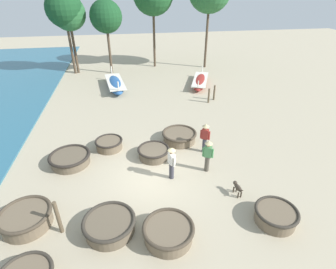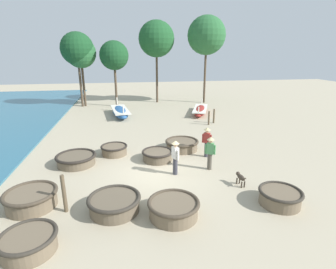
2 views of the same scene
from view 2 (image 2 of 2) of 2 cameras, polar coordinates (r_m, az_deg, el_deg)
name	(u,v)px [view 2 (image 2 of 2)]	position (r m, az deg, el deg)	size (l,w,h in m)	color
ground_plane	(158,173)	(12.64, -2.21, -8.42)	(80.00, 80.00, 0.00)	tan
coracle_tilted	(174,208)	(9.47, 1.21, -15.69)	(1.84, 1.84, 0.61)	brown
coracle_nearest	(29,242)	(9.05, -28.09, -19.96)	(1.65, 1.65, 0.58)	brown
coracle_front_left	(76,159)	(14.24, -19.36, -5.05)	(2.03, 2.03, 0.55)	brown
coracle_front_right	(114,150)	(15.04, -11.63, -3.22)	(1.49, 1.49, 0.54)	brown
coracle_center	(157,155)	(13.98, -2.32, -4.48)	(1.66, 1.66, 0.54)	brown
coracle_far_right	(31,198)	(11.19, -27.65, -12.20)	(1.92, 1.92, 0.65)	brown
coracle_far_left	(114,203)	(9.94, -11.60, -14.41)	(1.92, 1.92, 0.59)	brown
coracle_weathered	(182,144)	(15.48, 3.05, -2.17)	(1.97, 1.97, 0.58)	brown
coracle_upturned	(280,197)	(10.98, 23.22, -12.33)	(1.62, 1.62, 0.59)	brown
long_boat_green_hull	(120,112)	(24.16, -10.35, 4.90)	(1.89, 4.98, 1.31)	#285693
long_boat_ochre_hull	(200,110)	(24.87, 7.02, 5.26)	(2.70, 4.81, 1.07)	maroon
fisherman_with_hat	(175,155)	(12.16, 1.61, -4.55)	(0.36, 0.50, 1.67)	#383842
fisherman_by_coracle	(210,151)	(12.83, 9.15, -3.57)	(0.48, 0.36, 1.67)	#4C473D
fisherman_crouching	(207,140)	(14.37, 8.43, -1.22)	(0.47, 0.36, 1.67)	#383842
dog	(240,177)	(11.83, 15.50, -8.98)	(0.28, 0.68, 0.55)	#3D3328
mooring_post_inland	(64,194)	(10.21, -21.68, -11.89)	(0.14, 0.14, 1.45)	brown
mooring_post_shoreline	(214,116)	(21.57, 9.96, 3.98)	(0.14, 0.14, 1.17)	brown
mooring_post_mid_beach	(209,118)	(20.99, 8.89, 3.57)	(0.14, 0.14, 1.10)	brown
tree_tall_back	(77,49)	(29.03, -19.16, 17.18)	(3.29, 3.29, 7.50)	#4C3D2D
tree_right_mid	(81,53)	(29.16, -18.48, 16.49)	(3.08, 3.08, 7.02)	#4C3D2D
tree_center	(156,39)	(30.13, -2.53, 20.06)	(3.88, 3.88, 8.85)	#4C3D2D
tree_rightmost	(114,56)	(28.24, -11.67, 16.46)	(2.93, 2.93, 6.68)	#4C3D2D
tree_left_mid	(207,35)	(30.10, 8.39, 20.56)	(4.08, 4.08, 9.29)	#4C3D2D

